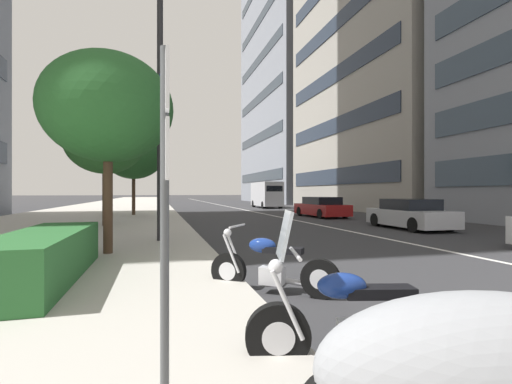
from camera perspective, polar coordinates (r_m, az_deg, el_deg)
The scene contains 16 objects.
sidewalk_right_plaza at distance 31.80m, azimuth -22.77°, elevation -2.82°, with size 160.00×10.77×0.15m, color #B2ADA3.
lane_centre_stripe at distance 37.36m, azimuth -3.64°, elevation -2.52°, with size 110.00×0.16×0.01m, color silver.
motorcycle_far_end_row at distance 2.59m, azimuth 33.19°, elevation -23.91°, with size 1.48×2.13×1.07m.
motorcycle_mid_row at distance 3.63m, azimuth 15.60°, elevation -19.33°, with size 0.76×2.10×1.46m.
motorcycle_second_in_row at distance 5.87m, azimuth 2.39°, elevation -12.05°, with size 1.38×1.81×1.08m.
car_lead_in_lane at distance 17.29m, azimuth 23.44°, elevation -3.35°, with size 4.28×2.03×1.32m.
car_mid_block_traffic at distance 23.79m, azimuth 10.43°, elevation -2.44°, with size 4.67×2.05×1.31m.
delivery_van_ahead at distance 37.14m, azimuth 1.67°, elevation -0.35°, with size 5.68×2.08×2.66m.
parking_sign_by_curb at distance 2.47m, azimuth -14.29°, elevation 1.36°, with size 0.32×0.06×2.46m.
street_lamp_with_banners at distance 11.92m, azimuth -13.82°, elevation 19.12°, with size 1.26×2.11×9.29m.
clipped_hedge_bed at distance 7.05m, azimuth -30.88°, elevation -8.80°, with size 4.01×1.10×0.81m, color #28602D.
street_tree_far_plaza at distance 9.54m, azimuth -22.64°, elevation 12.30°, with size 3.10×3.10×4.84m.
street_tree_by_lamp_post at distance 17.21m, azimuth -23.06°, elevation 7.49°, with size 3.41×3.41×5.19m.
street_tree_mid_sidewalk at distance 24.60m, azimuth -19.03°, elevation 5.86°, with size 3.93×3.93×5.68m.
office_tower_near_left at distance 42.13m, azimuth 22.56°, elevation 24.75°, with size 20.97×15.28×38.57m.
office_tower_far_left_down_avenue at distance 64.95m, azimuth 6.92°, elevation 21.90°, with size 25.41×14.16×51.75m.
Camera 1 is at (-1.52, 7.73, 1.63)m, focal length 24.95 mm.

